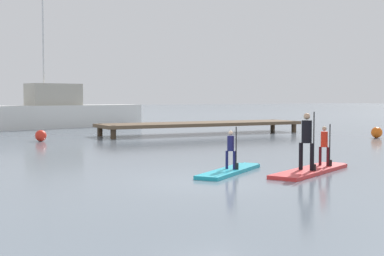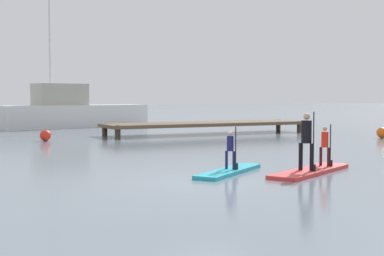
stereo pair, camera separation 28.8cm
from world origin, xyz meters
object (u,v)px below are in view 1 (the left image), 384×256
object	(u,v)px
paddler_child_solo	(231,148)
fishing_boat_white_large	(66,112)
mooring_buoy_near	(377,132)
paddleboard_near	(230,171)
paddler_adult	(307,138)
paddleboard_far	(311,171)
mooring_buoy_mid	(41,136)
paddler_child_front	(325,144)

from	to	relation	value
paddler_child_solo	fishing_boat_white_large	size ratio (longest dim) A/B	0.11
fishing_boat_white_large	paddler_child_solo	bearing A→B (deg)	-94.32
mooring_buoy_near	paddleboard_near	bearing A→B (deg)	-150.49
paddler_adult	fishing_boat_white_large	xyz separation A→B (m)	(0.14, 25.61, 0.06)
mooring_buoy_near	paddler_adult	bearing A→B (deg)	-143.17
paddleboard_near	paddleboard_far	world-z (taller)	same
paddleboard_near	paddler_adult	distance (m)	2.27
paddleboard_far	mooring_buoy_mid	world-z (taller)	mooring_buoy_mid
paddleboard_near	mooring_buoy_mid	world-z (taller)	mooring_buoy_mid
paddleboard_far	mooring_buoy_mid	bearing A→B (deg)	106.79
paddleboard_far	paddler_adult	distance (m)	1.00
paddler_child_solo	paddler_adult	bearing A→B (deg)	-33.69
paddler_adult	mooring_buoy_near	distance (m)	14.48
paddleboard_far	paddler_child_front	bearing A→B (deg)	26.29
paddler_child_front	fishing_boat_white_large	xyz separation A→B (m)	(-0.97, 25.04, 0.31)
paddleboard_near	mooring_buoy_near	size ratio (longest dim) A/B	5.35
paddler_adult	mooring_buoy_near	xyz separation A→B (m)	(11.58, 8.67, -0.71)
paddleboard_near	paddler_child_front	distance (m)	2.97
paddler_adult	mooring_buoy_near	world-z (taller)	paddler_adult
mooring_buoy_mid	paddler_adult	bearing A→B (deg)	-74.50
paddler_adult	mooring_buoy_mid	bearing A→B (deg)	105.50
paddleboard_far	fishing_boat_white_large	xyz separation A→B (m)	(-0.16, 25.44, 1.00)
paddler_adult	fishing_boat_white_large	world-z (taller)	fishing_boat_white_large
fishing_boat_white_large	mooring_buoy_mid	distance (m)	11.95
paddleboard_near	paddler_adult	size ratio (longest dim) A/B	1.88
paddleboard_far	paddleboard_near	bearing A→B (deg)	153.98
paddler_adult	paddler_child_front	size ratio (longest dim) A/B	1.32
paddleboard_near	paddler_adult	xyz separation A→B (m)	(1.72, -1.15, 0.94)
paddler_child_solo	paddler_adult	size ratio (longest dim) A/B	0.74
paddler_child_front	paddleboard_near	bearing A→B (deg)	168.33
paddleboard_near	paddleboard_far	xyz separation A→B (m)	(2.02, -0.99, 0.00)
paddleboard_near	mooring_buoy_mid	size ratio (longest dim) A/B	5.64
paddleboard_near	fishing_boat_white_large	distance (m)	24.55
paddleboard_near	paddler_child_solo	distance (m)	0.65
mooring_buoy_near	paddleboard_far	bearing A→B (deg)	-142.96
mooring_buoy_mid	paddler_child_front	bearing A→B (deg)	-69.75
paddler_adult	paddler_child_solo	bearing A→B (deg)	146.31
paddler_adult	paddler_child_front	xyz separation A→B (m)	(1.11, 0.56, -0.25)
paddler_child_front	paddler_adult	bearing A→B (deg)	-153.20
paddler_child_front	paddleboard_far	bearing A→B (deg)	-153.71
paddler_child_solo	paddler_child_front	distance (m)	2.88
paddleboard_far	paddler_adult	bearing A→B (deg)	-151.84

